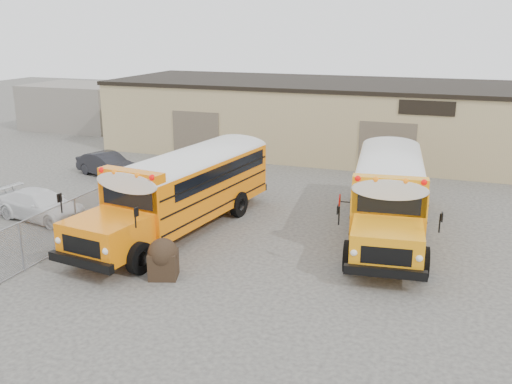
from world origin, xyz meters
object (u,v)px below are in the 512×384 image
(tarp_bundle, at_px, (163,258))
(car_dark, at_px, (107,164))
(school_bus_left, at_px, (259,153))
(school_bus_right, at_px, (390,154))
(car_white, at_px, (41,205))

(tarp_bundle, height_order, car_dark, tarp_bundle)
(school_bus_left, height_order, school_bus_right, school_bus_left)
(tarp_bundle, xyz_separation_m, car_white, (-8.03, 3.56, -0.07))
(car_white, bearing_deg, school_bus_left, -34.24)
(school_bus_left, relative_size, car_white, 2.57)
(school_bus_right, relative_size, car_white, 2.49)
(school_bus_left, relative_size, school_bus_right, 1.03)
(car_white, distance_m, car_dark, 7.60)
(school_bus_left, distance_m, car_white, 10.86)
(school_bus_left, xyz_separation_m, school_bus_right, (6.37, 2.36, -0.05))
(tarp_bundle, distance_m, car_white, 8.78)
(car_dark, bearing_deg, school_bus_right, -61.98)
(school_bus_left, height_order, tarp_bundle, school_bus_left)
(school_bus_right, relative_size, car_dark, 2.75)
(school_bus_left, relative_size, tarp_bundle, 8.16)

